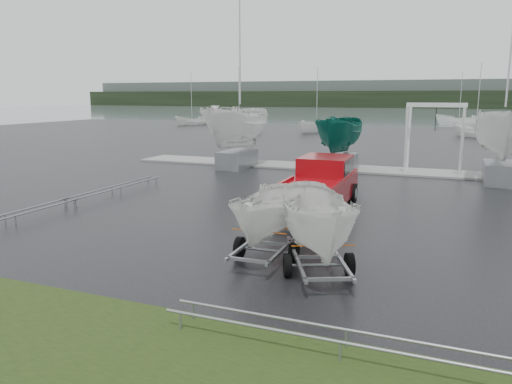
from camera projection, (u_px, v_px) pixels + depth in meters
name	position (u px, v px, depth m)	size (l,w,h in m)	color
ground_plane	(293.00, 216.00, 19.06)	(120.00, 120.00, 0.00)	black
lake	(433.00, 116.00, 109.97)	(300.00, 300.00, 0.00)	slate
grass_verge	(107.00, 350.00, 9.06)	(40.00, 40.00, 0.00)	black
dock	(358.00, 169.00, 30.87)	(30.00, 3.00, 0.12)	gray
treeline	(444.00, 99.00, 173.04)	(300.00, 8.00, 6.00)	black
far_hill	(446.00, 94.00, 179.93)	(300.00, 6.00, 10.00)	#4C5651
pickup_truck	(321.00, 183.00, 20.09)	(2.48, 6.30, 2.07)	maroon
trailer_hitched	(269.00, 174.00, 13.72)	(1.80, 3.64, 4.43)	gray
trailer_parked	(320.00, 169.00, 12.46)	(2.58, 3.76, 5.07)	gray
boat_hoist	(435.00, 128.00, 28.76)	(3.30, 2.18, 4.12)	silver
keelboat_0	(237.00, 96.00, 30.90)	(2.81, 3.20, 10.99)	gray
keelboat_1	(341.00, 112.00, 28.84)	(2.26, 3.20, 7.12)	gray
keelboat_2	(507.00, 98.00, 25.34)	(2.77, 3.20, 10.95)	gray
mast_rack_0	(116.00, 187.00, 23.23)	(0.56, 6.50, 0.06)	gray
mast_rack_1	(10.00, 215.00, 17.77)	(0.56, 6.50, 0.06)	gray
mast_rack_2	(344.00, 336.00, 8.87)	(7.00, 0.56, 0.06)	gray
moored_boat_0	(239.00, 132.00, 62.73)	(2.48, 2.43, 11.09)	white
moored_boat_1	(316.00, 132.00, 62.51)	(3.09, 3.12, 11.09)	white
moored_boat_2	(475.00, 137.00, 54.90)	(3.33, 3.33, 11.09)	white
moored_boat_4	(192.00, 125.00, 77.21)	(3.02, 3.03, 10.83)	white
moored_boat_5	(459.00, 125.00, 75.64)	(2.74, 2.68, 11.42)	white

